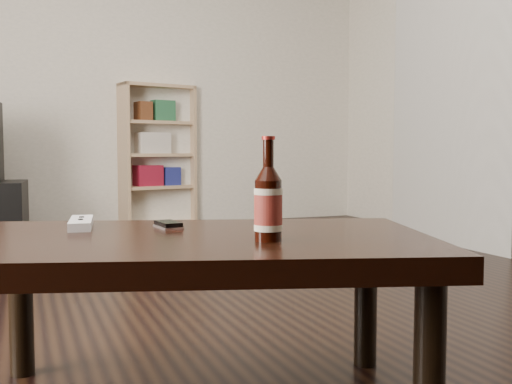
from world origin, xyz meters
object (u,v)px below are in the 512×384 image
object	(u,v)px
bookshelf	(154,152)
phone	(168,225)
beer_bottle	(268,204)
remote	(81,223)
coffee_table	(194,259)

from	to	relation	value
bookshelf	phone	xyz separation A→B (m)	(-0.71, -3.54, -0.18)
bookshelf	beer_bottle	world-z (taller)	bookshelf
bookshelf	remote	world-z (taller)	bookshelf
beer_bottle	remote	world-z (taller)	beer_bottle
coffee_table	phone	size ratio (longest dim) A/B	12.31
phone	remote	distance (m)	0.24
beer_bottle	remote	size ratio (longest dim) A/B	1.12
coffee_table	phone	world-z (taller)	phone
coffee_table	beer_bottle	bearing A→B (deg)	-46.62
phone	coffee_table	bearing A→B (deg)	-87.55
beer_bottle	phone	distance (m)	0.35
remote	beer_bottle	bearing A→B (deg)	-39.13
beer_bottle	phone	size ratio (longest dim) A/B	2.28
coffee_table	beer_bottle	xyz separation A→B (m)	(0.13, -0.14, 0.14)
coffee_table	phone	distance (m)	0.18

